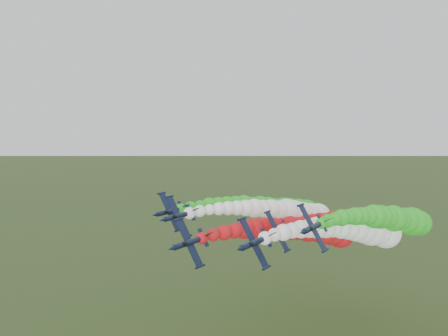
{
  "coord_description": "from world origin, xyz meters",
  "views": [
    {
      "loc": [
        47.64,
        -77.02,
        64.97
      ],
      "look_at": [
        -7.75,
        3.32,
        55.88
      ],
      "focal_mm": 35.0,
      "sensor_mm": 36.0,
      "label": 1
    }
  ],
  "objects_px": {
    "jet_inner_right": "(361,230)",
    "jet_outer_left": "(279,209)",
    "jet_lead": "(311,230)",
    "jet_outer_right": "(396,220)",
    "jet_inner_left": "(290,212)",
    "jet_trail": "(359,223)"
  },
  "relations": [
    {
      "from": "jet_inner_left",
      "to": "jet_outer_left",
      "type": "distance_m",
      "value": 7.65
    },
    {
      "from": "jet_outer_left",
      "to": "jet_lead",
      "type": "bearing_deg",
      "value": -39.35
    },
    {
      "from": "jet_inner_right",
      "to": "jet_outer_left",
      "type": "bearing_deg",
      "value": 163.09
    },
    {
      "from": "jet_outer_right",
      "to": "jet_inner_right",
      "type": "bearing_deg",
      "value": -122.32
    },
    {
      "from": "jet_inner_right",
      "to": "jet_outer_left",
      "type": "distance_m",
      "value": 32.5
    },
    {
      "from": "jet_outer_right",
      "to": "jet_inner_left",
      "type": "bearing_deg",
      "value": -169.18
    },
    {
      "from": "jet_lead",
      "to": "jet_inner_left",
      "type": "xyz_separation_m",
      "value": [
        -11.94,
        10.3,
        2.45
      ]
    },
    {
      "from": "jet_outer_right",
      "to": "jet_trail",
      "type": "distance_m",
      "value": 16.55
    },
    {
      "from": "jet_trail",
      "to": "jet_outer_right",
      "type": "bearing_deg",
      "value": -32.14
    },
    {
      "from": "jet_lead",
      "to": "jet_outer_left",
      "type": "relative_size",
      "value": 1.0
    },
    {
      "from": "jet_inner_left",
      "to": "jet_inner_right",
      "type": "xyz_separation_m",
      "value": [
        24.91,
        -4.91,
        -1.71
      ]
    },
    {
      "from": "jet_inner_left",
      "to": "jet_trail",
      "type": "xyz_separation_m",
      "value": [
        18.35,
        14.6,
        -4.02
      ]
    },
    {
      "from": "jet_inner_right",
      "to": "jet_trail",
      "type": "relative_size",
      "value": 1.01
    },
    {
      "from": "jet_trail",
      "to": "jet_outer_left",
      "type": "bearing_deg",
      "value": -157.67
    },
    {
      "from": "jet_inner_right",
      "to": "jet_outer_left",
      "type": "height_order",
      "value": "jet_outer_left"
    },
    {
      "from": "jet_lead",
      "to": "jet_inner_left",
      "type": "height_order",
      "value": "jet_inner_left"
    },
    {
      "from": "jet_trail",
      "to": "jet_inner_left",
      "type": "bearing_deg",
      "value": -141.5
    },
    {
      "from": "jet_outer_left",
      "to": "jet_inner_right",
      "type": "bearing_deg",
      "value": -16.91
    },
    {
      "from": "jet_outer_right",
      "to": "jet_outer_left",
      "type": "bearing_deg",
      "value": -177.65
    },
    {
      "from": "jet_lead",
      "to": "jet_outer_right",
      "type": "xyz_separation_m",
      "value": [
        19.93,
        16.4,
        2.74
      ]
    },
    {
      "from": "jet_outer_left",
      "to": "jet_outer_right",
      "type": "relative_size",
      "value": 1.01
    },
    {
      "from": "jet_inner_right",
      "to": "jet_outer_left",
      "type": "xyz_separation_m",
      "value": [
        -31.07,
        9.44,
        1.38
      ]
    }
  ]
}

